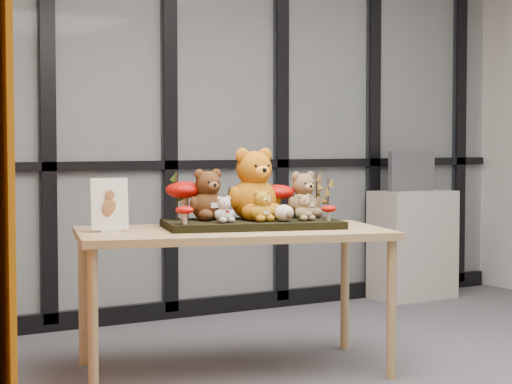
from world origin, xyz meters
TOP-DOWN VIEW (x-y plane):
  - room_shell at (0.00, 0.00)m, footprint 5.00×5.00m
  - glass_partition at (-0.00, 2.47)m, footprint 4.90×0.06m
  - display_table at (-0.82, 0.98)m, footprint 1.76×1.23m
  - diorama_tray at (-0.68, 1.00)m, footprint 1.01×0.71m
  - bear_pooh_yellow at (-0.63, 1.06)m, footprint 0.39×0.37m
  - bear_brown_medium at (-0.87, 1.14)m, footprint 0.28×0.26m
  - bear_tan_back at (-0.35, 1.00)m, footprint 0.26×0.25m
  - bear_small_yellow at (-0.68, 0.90)m, footprint 0.17×0.16m
  - bear_white_bow at (-0.89, 0.94)m, footprint 0.14×0.13m
  - bear_beige_small at (-0.47, 0.83)m, footprint 0.15×0.14m
  - plush_cream_hedgehog at (-0.59, 0.84)m, footprint 0.09×0.09m
  - mushroom_back_left at (-0.96, 1.24)m, footprint 0.20×0.20m
  - mushroom_back_right at (-0.48, 1.06)m, footprint 0.18×0.18m
  - mushroom_front_left at (-1.10, 0.96)m, footprint 0.09×0.09m
  - mushroom_front_right at (-0.35, 0.76)m, footprint 0.08×0.08m
  - sprig_green_far_left at (-1.02, 1.22)m, footprint 0.05×0.05m
  - sprig_green_mid_left at (-0.87, 1.23)m, footprint 0.05×0.05m
  - sprig_dry_far_right at (-0.28, 0.98)m, footprint 0.05×0.05m
  - sprig_dry_mid_right at (-0.29, 0.86)m, footprint 0.05×0.05m
  - sprig_green_centre at (-0.71, 1.19)m, footprint 0.05×0.05m
  - sign_holder at (-1.42, 1.18)m, footprint 0.19×0.08m
  - label_card at (-0.86, 0.66)m, footprint 0.09×0.03m
  - cabinet at (1.52, 2.25)m, footprint 0.62×0.36m
  - monitor at (1.52, 2.27)m, footprint 0.43×0.04m

SIDE VIEW (x-z plane):
  - cabinet at x=1.52m, z-range 0.00..0.83m
  - display_table at x=-0.82m, z-range 0.31..1.06m
  - label_card at x=-0.86m, z-range 0.75..0.75m
  - diorama_tray at x=-0.68m, z-range 0.75..0.79m
  - mushroom_front_right at x=-0.35m, z-range 0.79..0.88m
  - plush_cream_hedgehog at x=-0.59m, z-range 0.79..0.89m
  - mushroom_front_left at x=-1.10m, z-range 0.79..0.89m
  - bear_white_bow at x=-0.89m, z-range 0.79..0.94m
  - bear_beige_small at x=-0.47m, z-range 0.79..0.94m
  - sign_holder at x=-1.42m, z-range 0.74..1.01m
  - sprig_green_centre at x=-0.71m, z-range 0.79..0.96m
  - bear_small_yellow at x=-0.68m, z-range 0.79..0.97m
  - mushroom_back_right at x=-0.48m, z-range 0.79..0.99m
  - sprig_dry_mid_right at x=-0.29m, z-range 0.79..1.01m
  - mushroom_back_left at x=-0.96m, z-range 0.79..1.01m
  - sprig_green_mid_left at x=-0.87m, z-range 0.79..1.02m
  - sprig_dry_far_right at x=-0.28m, z-range 0.79..1.04m
  - sprig_green_far_left at x=-1.02m, z-range 0.79..1.04m
  - bear_tan_back at x=-0.35m, z-range 0.79..1.07m
  - bear_brown_medium at x=-0.87m, z-range 0.79..1.09m
  - monitor at x=1.52m, z-range 0.83..1.13m
  - bear_pooh_yellow at x=-0.63m, z-range 0.79..1.21m
  - glass_partition at x=0.00m, z-range 0.03..2.81m
  - room_shell at x=0.00m, z-range -0.82..4.18m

